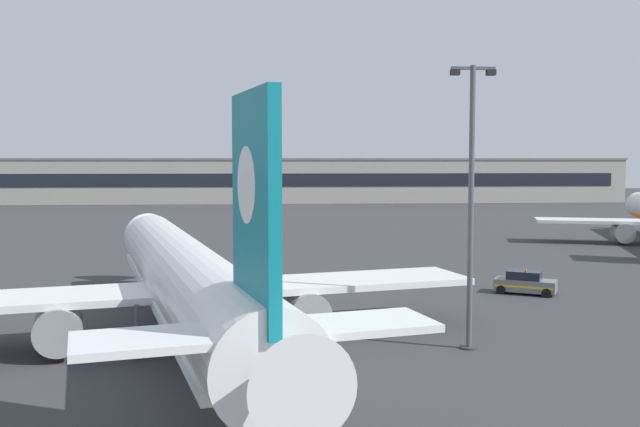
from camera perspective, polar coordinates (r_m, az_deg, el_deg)
ground_plane at (r=30.13m, az=-5.64°, el=-14.22°), size 400.00×400.00×0.00m
taxiway_centreline at (r=59.35m, az=-4.94°, el=-4.97°), size 3.16×179.98×0.01m
airliner_foreground at (r=38.11m, az=-10.57°, el=-5.12°), size 32.20×40.92×11.65m
apron_lamp_post at (r=36.85m, az=11.79°, el=0.84°), size 2.24×0.90×14.16m
service_car_fourth at (r=53.65m, az=15.84°, el=-5.29°), size 4.55×3.58×1.79m
terminal_building at (r=160.04m, az=-6.15°, el=2.62°), size 168.80×12.40×9.74m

